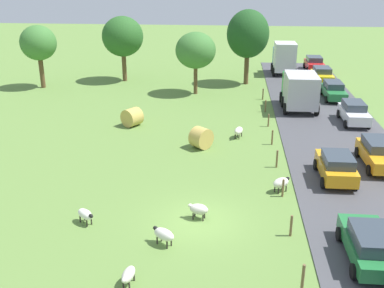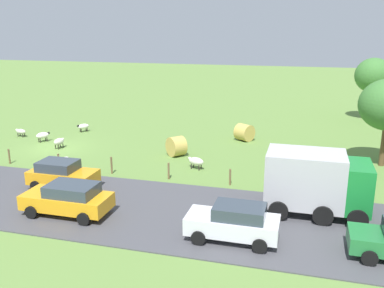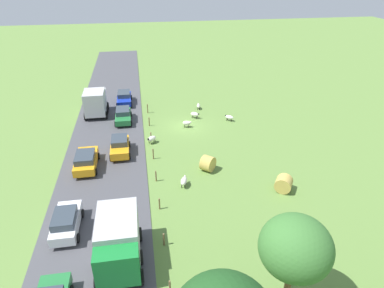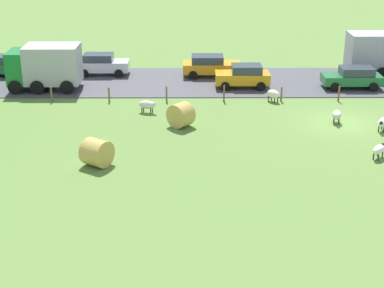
{
  "view_description": "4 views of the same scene",
  "coord_description": "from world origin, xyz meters",
  "px_view_note": "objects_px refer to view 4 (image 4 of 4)",
  "views": [
    {
      "loc": [
        1.38,
        -19.37,
        11.64
      ],
      "look_at": [
        -1.02,
        7.5,
        1.12
      ],
      "focal_mm": 42.66,
      "sensor_mm": 36.0,
      "label": 1
    },
    {
      "loc": [
        27.83,
        18.75,
        9.12
      ],
      "look_at": [
        -1.93,
        10.55,
        0.6
      ],
      "focal_mm": 39.37,
      "sensor_mm": 36.0,
      "label": 2
    },
    {
      "loc": [
        5.16,
        35.5,
        17.16
      ],
      "look_at": [
        0.29,
        6.06,
        0.89
      ],
      "focal_mm": 31.22,
      "sensor_mm": 36.0,
      "label": 3
    },
    {
      "loc": [
        -33.64,
        9.21,
        12.2
      ],
      "look_at": [
        -5.51,
        9.08,
        0.85
      ],
      "focal_mm": 54.86,
      "sensor_mm": 36.0,
      "label": 4
    }
  ],
  "objects_px": {
    "sheep_5": "(273,94)",
    "car_0": "(210,65)",
    "hay_bale_0": "(181,115)",
    "car_7": "(10,65)",
    "sheep_2": "(383,122)",
    "car_2": "(102,64)",
    "truck_2": "(45,65)",
    "sheep_4": "(379,150)",
    "hay_bale_1": "(97,153)",
    "sheep_0": "(337,115)",
    "truck_0": "(376,53)",
    "car_1": "(243,76)",
    "car_3": "(353,77)",
    "sheep_3": "(147,105)"
  },
  "relations": [
    {
      "from": "sheep_0",
      "to": "sheep_4",
      "type": "relative_size",
      "value": 0.99
    },
    {
      "from": "hay_bale_1",
      "to": "car_1",
      "type": "bearing_deg",
      "value": -31.9
    },
    {
      "from": "sheep_2",
      "to": "car_2",
      "type": "relative_size",
      "value": 0.29
    },
    {
      "from": "sheep_2",
      "to": "truck_0",
      "type": "xyz_separation_m",
      "value": [
        12.13,
        -2.98,
        1.27
      ]
    },
    {
      "from": "hay_bale_0",
      "to": "truck_2",
      "type": "relative_size",
      "value": 0.29
    },
    {
      "from": "hay_bale_0",
      "to": "car_7",
      "type": "relative_size",
      "value": 0.33
    },
    {
      "from": "truck_0",
      "to": "car_1",
      "type": "xyz_separation_m",
      "value": [
        -3.16,
        10.43,
        -0.9
      ]
    },
    {
      "from": "sheep_4",
      "to": "car_7",
      "type": "height_order",
      "value": "car_7"
    },
    {
      "from": "car_7",
      "to": "sheep_2",
      "type": "bearing_deg",
      "value": -115.95
    },
    {
      "from": "sheep_3",
      "to": "sheep_5",
      "type": "relative_size",
      "value": 1.09
    },
    {
      "from": "sheep_2",
      "to": "car_7",
      "type": "relative_size",
      "value": 0.27
    },
    {
      "from": "sheep_4",
      "to": "truck_0",
      "type": "height_order",
      "value": "truck_0"
    },
    {
      "from": "truck_2",
      "to": "car_7",
      "type": "bearing_deg",
      "value": 44.85
    },
    {
      "from": "sheep_0",
      "to": "truck_0",
      "type": "xyz_separation_m",
      "value": [
        10.75,
        -5.38,
        1.28
      ]
    },
    {
      "from": "truck_0",
      "to": "car_2",
      "type": "relative_size",
      "value": 1.08
    },
    {
      "from": "sheep_2",
      "to": "hay_bale_0",
      "type": "relative_size",
      "value": 0.81
    },
    {
      "from": "car_2",
      "to": "truck_2",
      "type": "bearing_deg",
      "value": 138.26
    },
    {
      "from": "sheep_3",
      "to": "hay_bale_1",
      "type": "height_order",
      "value": "hay_bale_1"
    },
    {
      "from": "sheep_3",
      "to": "truck_0",
      "type": "bearing_deg",
      "value": -62.85
    },
    {
      "from": "car_1",
      "to": "car_2",
      "type": "height_order",
      "value": "car_2"
    },
    {
      "from": "sheep_0",
      "to": "sheep_2",
      "type": "xyz_separation_m",
      "value": [
        -1.37,
        -2.4,
        0.01
      ]
    },
    {
      "from": "hay_bale_0",
      "to": "car_1",
      "type": "bearing_deg",
      "value": -28.54
    },
    {
      "from": "sheep_3",
      "to": "car_1",
      "type": "relative_size",
      "value": 0.32
    },
    {
      "from": "sheep_5",
      "to": "car_3",
      "type": "height_order",
      "value": "car_3"
    },
    {
      "from": "sheep_0",
      "to": "car_3",
      "type": "height_order",
      "value": "car_3"
    },
    {
      "from": "car_3",
      "to": "sheep_4",
      "type": "bearing_deg",
      "value": 171.41
    },
    {
      "from": "sheep_4",
      "to": "car_1",
      "type": "bearing_deg",
      "value": 24.71
    },
    {
      "from": "car_3",
      "to": "sheep_3",
      "type": "bearing_deg",
      "value": 110.34
    },
    {
      "from": "sheep_4",
      "to": "car_1",
      "type": "distance_m",
      "value": 14.31
    },
    {
      "from": "sheep_5",
      "to": "car_0",
      "type": "height_order",
      "value": "car_0"
    },
    {
      "from": "sheep_2",
      "to": "sheep_3",
      "type": "relative_size",
      "value": 0.94
    },
    {
      "from": "sheep_3",
      "to": "car_3",
      "type": "relative_size",
      "value": 0.3
    },
    {
      "from": "truck_2",
      "to": "car_2",
      "type": "relative_size",
      "value": 1.23
    },
    {
      "from": "hay_bale_0",
      "to": "car_3",
      "type": "bearing_deg",
      "value": -57.23
    },
    {
      "from": "car_1",
      "to": "car_7",
      "type": "height_order",
      "value": "car_1"
    },
    {
      "from": "sheep_4",
      "to": "car_3",
      "type": "bearing_deg",
      "value": -8.59
    },
    {
      "from": "car_0",
      "to": "car_7",
      "type": "relative_size",
      "value": 1.0
    },
    {
      "from": "car_0",
      "to": "car_1",
      "type": "height_order",
      "value": "car_1"
    },
    {
      "from": "hay_bale_1",
      "to": "car_0",
      "type": "bearing_deg",
      "value": -20.53
    },
    {
      "from": "sheep_3",
      "to": "sheep_4",
      "type": "height_order",
      "value": "sheep_3"
    },
    {
      "from": "hay_bale_0",
      "to": "truck_0",
      "type": "bearing_deg",
      "value": -52.74
    },
    {
      "from": "car_1",
      "to": "sheep_2",
      "type": "bearing_deg",
      "value": -140.29
    },
    {
      "from": "car_3",
      "to": "car_7",
      "type": "bearing_deg",
      "value": 82.22
    },
    {
      "from": "car_0",
      "to": "car_2",
      "type": "relative_size",
      "value": 1.08
    },
    {
      "from": "sheep_2",
      "to": "car_3",
      "type": "relative_size",
      "value": 0.28
    },
    {
      "from": "car_0",
      "to": "truck_2",
      "type": "bearing_deg",
      "value": 105.94
    },
    {
      "from": "sheep_0",
      "to": "car_2",
      "type": "distance_m",
      "value": 19.32
    },
    {
      "from": "sheep_2",
      "to": "sheep_4",
      "type": "xyz_separation_m",
      "value": [
        -4.03,
        1.47,
        -0.04
      ]
    },
    {
      "from": "hay_bale_1",
      "to": "car_2",
      "type": "xyz_separation_m",
      "value": [
        17.34,
        2.14,
        0.21
      ]
    },
    {
      "from": "sheep_3",
      "to": "car_1",
      "type": "xyz_separation_m",
      "value": [
        5.57,
        -6.61,
        0.37
      ]
    }
  ]
}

